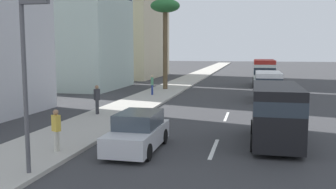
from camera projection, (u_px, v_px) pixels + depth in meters
ground_plane at (236, 94)px, 34.73m from camera, size 198.00×198.00×0.00m
sidewalk_right at (164, 91)px, 36.23m from camera, size 162.00×3.65×0.15m
lane_stripe_mid at (214, 149)px, 15.42m from camera, size 3.20×0.16×0.01m
lane_stripe_far at (227, 116)px, 22.84m from camera, size 3.20×0.16×0.01m
minibus_lead at (264, 72)px, 42.15m from camera, size 6.58×2.39×2.93m
van_second at (276, 111)px, 16.10m from camera, size 5.33×2.08×2.55m
van_third at (268, 84)px, 29.92m from camera, size 5.17×2.08×2.30m
car_fourth at (138, 132)px, 15.17m from camera, size 4.16×1.79×1.54m
pedestrian_near_lamp at (97, 98)px, 22.77m from camera, size 0.39×0.36×1.77m
pedestrian_mid_block at (56, 128)px, 14.40m from camera, size 0.35×0.39×1.64m
pedestrian_by_tree at (152, 84)px, 32.56m from camera, size 0.36×0.28×1.75m
palm_tree at (165, 12)px, 36.72m from camera, size 2.89×2.89×8.85m
street_lamp at (28, 63)px, 11.53m from camera, size 0.24×0.97×5.53m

